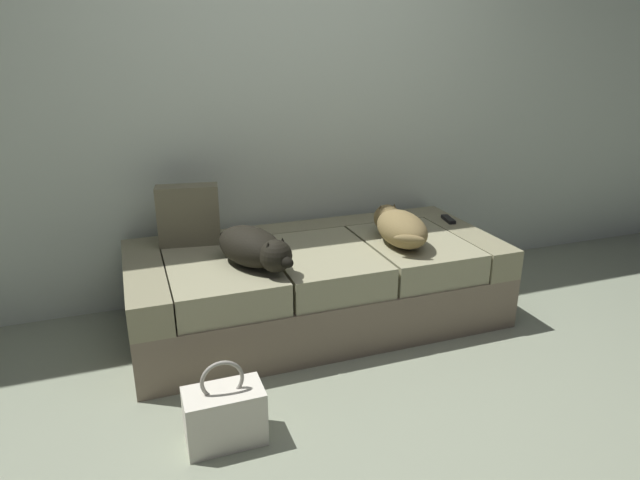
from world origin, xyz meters
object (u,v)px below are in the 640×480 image
(handbag, at_px, (225,415))
(dog_dark, at_px, (255,248))
(couch, at_px, (317,284))
(dog_tan, at_px, (399,227))
(throw_pillow, at_px, (189,215))
(tv_remote, at_px, (448,219))

(handbag, bearing_deg, dog_dark, 65.87)
(couch, xyz_separation_m, dog_dark, (-0.40, -0.18, 0.34))
(dog_dark, distance_m, dog_tan, 0.85)
(dog_dark, xyz_separation_m, dog_tan, (0.85, 0.06, -0.00))
(dog_dark, height_order, throw_pillow, throw_pillow)
(dog_tan, relative_size, tv_remote, 3.83)
(dog_dark, height_order, tv_remote, dog_dark)
(tv_remote, distance_m, throw_pillow, 1.63)
(dog_dark, distance_m, tv_remote, 1.39)
(throw_pillow, distance_m, handbag, 1.26)
(couch, bearing_deg, throw_pillow, 157.55)
(throw_pillow, bearing_deg, couch, -22.45)
(throw_pillow, relative_size, handbag, 0.90)
(throw_pillow, bearing_deg, dog_dark, -59.72)
(throw_pillow, bearing_deg, dog_tan, -19.56)
(couch, distance_m, dog_tan, 0.57)
(couch, height_order, handbag, couch)
(tv_remote, xyz_separation_m, throw_pillow, (-1.62, 0.13, 0.16))
(tv_remote, height_order, handbag, tv_remote)
(tv_remote, bearing_deg, dog_dark, -155.71)
(dog_tan, xyz_separation_m, tv_remote, (0.50, 0.26, -0.09))
(couch, height_order, dog_dark, dog_dark)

